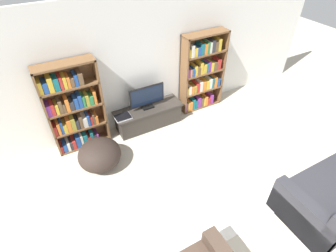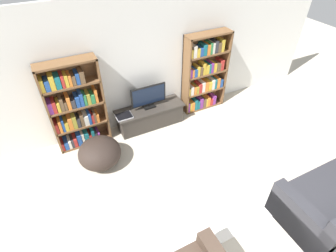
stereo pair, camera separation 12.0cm
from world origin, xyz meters
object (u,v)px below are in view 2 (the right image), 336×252
at_px(tv_stand, 150,116).
at_px(television, 149,96).
at_px(beanbag_ottoman, 100,153).
at_px(bookshelf_right, 204,74).
at_px(laptop, 124,116).
at_px(bookshelf_left, 75,107).

relative_size(tv_stand, television, 1.95).
bearing_deg(beanbag_ottoman, bookshelf_right, 15.76).
height_order(tv_stand, laptop, laptop).
relative_size(bookshelf_left, television, 2.37).
bearing_deg(bookshelf_left, television, -3.77).
bearing_deg(bookshelf_right, laptop, -175.00).
xyz_separation_m(laptop, beanbag_ottoman, (-0.68, -0.57, -0.20)).
bearing_deg(beanbag_ottoman, television, 27.24).
height_order(television, laptop, television).
bearing_deg(bookshelf_left, beanbag_ottoman, -77.68).
distance_m(television, laptop, 0.63).
distance_m(laptop, beanbag_ottoman, 0.90).
xyz_separation_m(television, beanbag_ottoman, (-1.25, -0.64, -0.45)).
height_order(bookshelf_left, laptop, bookshelf_left).
height_order(television, beanbag_ottoman, television).
distance_m(bookshelf_left, television, 1.42).
relative_size(bookshelf_right, beanbag_ottoman, 2.30).
relative_size(television, beanbag_ottoman, 0.97).
bearing_deg(laptop, bookshelf_right, 5.00).
distance_m(tv_stand, laptop, 0.62).
height_order(bookshelf_right, beanbag_ottoman, bookshelf_right).
bearing_deg(beanbag_ottoman, bookshelf_left, 102.32).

